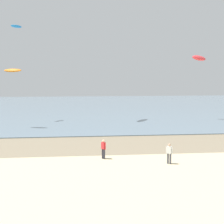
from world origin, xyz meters
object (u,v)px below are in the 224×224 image
(person_right_flank, at_px, (169,153))
(kite_aloft_1, at_px, (13,70))
(person_mid_beach, at_px, (103,149))
(kite_aloft_0, at_px, (16,26))
(kite_aloft_7, at_px, (199,58))

(person_right_flank, distance_m, kite_aloft_1, 25.88)
(person_mid_beach, xyz_separation_m, kite_aloft_0, (-11.62, 23.16, 13.79))
(kite_aloft_0, bearing_deg, person_mid_beach, -116.38)
(person_mid_beach, distance_m, kite_aloft_0, 29.35)
(person_right_flank, bearing_deg, person_mid_beach, 158.51)
(person_right_flank, bearing_deg, kite_aloft_1, 130.96)
(kite_aloft_0, bearing_deg, kite_aloft_7, -101.72)
(person_right_flank, xyz_separation_m, kite_aloft_7, (3.19, 2.36, 7.87))
(kite_aloft_0, bearing_deg, person_right_flank, -109.21)
(person_mid_beach, distance_m, kite_aloft_7, 11.57)
(kite_aloft_7, bearing_deg, kite_aloft_0, -96.54)
(person_right_flank, relative_size, kite_aloft_1, 0.68)
(kite_aloft_1, bearing_deg, kite_aloft_7, -24.61)
(person_mid_beach, bearing_deg, person_right_flank, -21.49)
(kite_aloft_7, bearing_deg, kite_aloft_1, -87.94)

